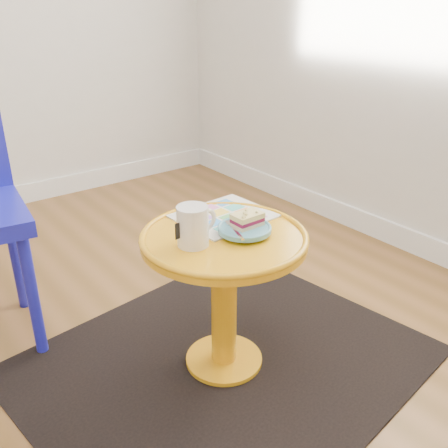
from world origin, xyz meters
TOP-DOWN VIEW (x-y plane):
  - rug at (0.73, 0.04)m, footprint 1.43×1.26m
  - side_table at (0.73, 0.04)m, footprint 0.53×0.53m
  - newspaper at (0.82, 0.16)m, footprint 0.32×0.28m
  - mug at (0.62, 0.04)m, footprint 0.14×0.10m
  - plate at (0.78, 0.01)m, footprint 0.17×0.17m
  - cake_slice at (0.80, 0.01)m, footprint 0.10×0.06m
  - fork at (0.75, 0.01)m, footprint 0.06×0.14m

SIDE VIEW (x-z plane):
  - rug at x=0.73m, z-range 0.00..0.01m
  - side_table at x=0.73m, z-range 0.11..0.61m
  - newspaper at x=0.82m, z-range 0.50..0.51m
  - plate at x=0.78m, z-range 0.51..0.53m
  - fork at x=0.75m, z-range 0.52..0.53m
  - cake_slice at x=0.80m, z-range 0.52..0.57m
  - mug at x=0.62m, z-range 0.50..0.63m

